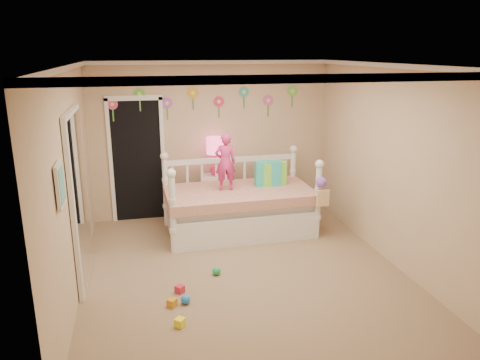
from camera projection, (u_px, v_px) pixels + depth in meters
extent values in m
cube|color=#7F684C|center=(243.00, 270.00, 5.95)|extent=(4.00, 4.50, 0.01)
cube|color=white|center=(243.00, 64.00, 5.24)|extent=(4.00, 4.50, 0.01)
cube|color=tan|center=(212.00, 140.00, 7.70)|extent=(4.00, 0.01, 2.60)
cube|color=tan|center=(71.00, 184.00, 5.16)|extent=(0.01, 4.50, 2.60)
cube|color=tan|center=(391.00, 165.00, 6.03)|extent=(0.01, 4.50, 2.60)
cube|color=#26C095|center=(268.00, 174.00, 7.19)|extent=(0.40, 0.15, 0.40)
cube|color=#83E846|center=(274.00, 174.00, 7.23)|extent=(0.41, 0.20, 0.37)
imported|color=#D7317A|center=(225.00, 162.00, 6.90)|extent=(0.32, 0.21, 0.88)
cube|color=white|center=(216.00, 196.00, 7.77)|extent=(0.49, 0.40, 0.74)
sphere|color=#F62060|center=(215.00, 170.00, 7.64)|extent=(0.17, 0.17, 0.17)
cylinder|color=#F62060|center=(215.00, 159.00, 7.59)|extent=(0.03, 0.03, 0.37)
cylinder|color=#FF4C89|center=(215.00, 146.00, 7.53)|extent=(0.29, 0.29, 0.27)
cube|color=black|center=(137.00, 159.00, 7.49)|extent=(0.90, 0.04, 2.07)
cube|color=white|center=(79.00, 197.00, 5.52)|extent=(0.07, 1.30, 2.10)
cube|color=white|center=(60.00, 185.00, 4.25)|extent=(0.05, 0.34, 0.42)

